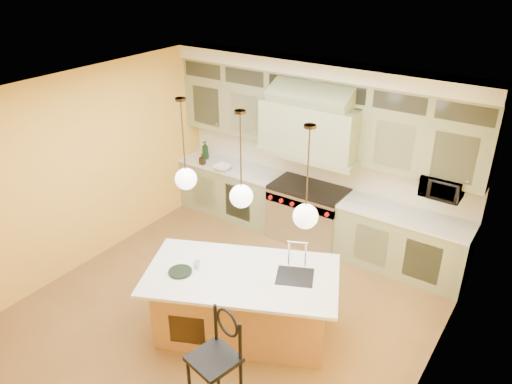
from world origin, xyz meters
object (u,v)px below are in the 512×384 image
Objects in this scene: range at (308,213)px; microwave at (442,187)px; counter_stool at (217,359)px; kitchen_island at (243,301)px.

microwave reaches higher than range.
counter_stool is at bearing -75.99° from range.
counter_stool is (0.47, -1.12, 0.24)m from kitchen_island.
kitchen_island is 1.24m from counter_stool.
range is at bearing -176.88° from microwave.
microwave is at bearing 33.93° from kitchen_island.
microwave is at bearing 3.12° from range.
range is 2.18m from microwave.
range is 2.21× the size of microwave.
kitchen_island reaches higher than range.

